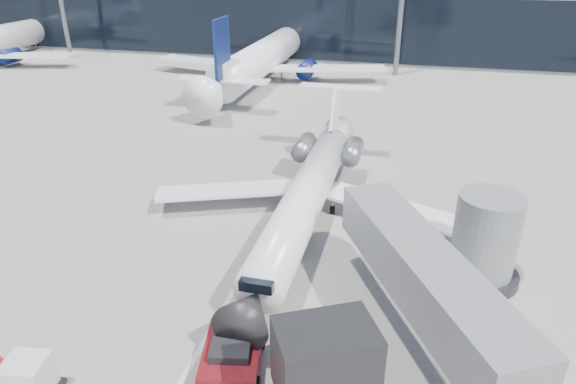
# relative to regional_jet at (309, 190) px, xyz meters

# --- Properties ---
(ground) EXTENTS (260.00, 260.00, 0.00)m
(ground) POSITION_rel_regional_jet_xyz_m (-2.12, -5.41, -2.11)
(ground) COLOR gray
(ground) RESTS_ON ground
(apron_centerline) EXTENTS (0.25, 40.00, 0.01)m
(apron_centerline) POSITION_rel_regional_jet_xyz_m (-2.12, -3.41, -2.10)
(apron_centerline) COLOR silver
(apron_centerline) RESTS_ON ground
(jet_bridge) EXTENTS (10.03, 15.20, 4.90)m
(jet_bridge) POSITION_rel_regional_jet_xyz_m (7.67, -8.42, 0.90)
(jet_bridge) COLOR gray
(jet_bridge) RESTS_ON ground
(regional_jet) EXTENTS (20.41, 25.17, 6.30)m
(regional_jet) POSITION_rel_regional_jet_xyz_m (0.00, 0.00, 0.00)
(regional_jet) COLOR white
(regional_jet) RESTS_ON ground
(pushback_tug) EXTENTS (3.07, 5.87, 1.49)m
(pushback_tug) POSITION_rel_regional_jet_xyz_m (-0.37, -13.29, -1.44)
(pushback_tug) COLOR #580C11
(pushback_tug) RESTS_ON ground
(uld_container) EXTENTS (2.15, 1.90, 1.81)m
(uld_container) POSITION_rel_regional_jet_xyz_m (-7.33, -16.58, -1.21)
(uld_container) COLOR black
(uld_container) RESTS_ON ground
(bg_airliner_1) EXTENTS (36.37, 38.51, 11.77)m
(bg_airliner_1) POSITION_rel_regional_jet_xyz_m (-13.49, 36.64, 3.78)
(bg_airliner_1) COLOR white
(bg_airliner_1) RESTS_ON ground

